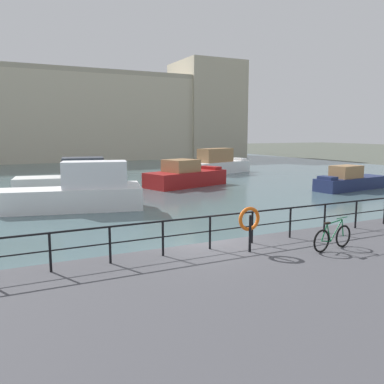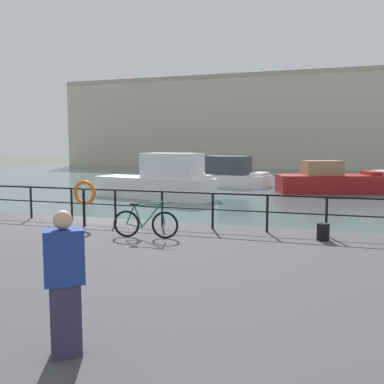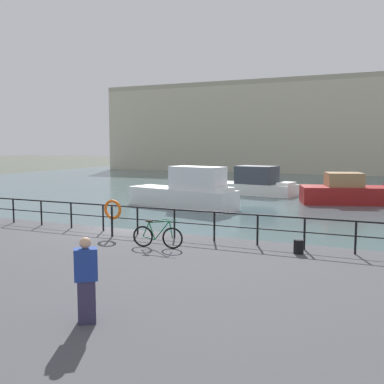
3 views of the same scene
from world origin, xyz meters
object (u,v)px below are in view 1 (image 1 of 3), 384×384
(moored_cabin_cruiser, at_px, (79,192))
(moored_red_daysailer, at_px, (350,181))
(moored_blue_motorboat, at_px, (76,177))
(moored_green_narrowboat, at_px, (218,164))
(parked_bicycle, at_px, (333,238))
(harbor_building, at_px, (75,116))
(moored_harbor_tender, at_px, (185,176))
(life_ring_stand, at_px, (249,220))

(moored_cabin_cruiser, distance_m, moored_red_daysailer, 20.17)
(moored_blue_motorboat, distance_m, moored_green_narrowboat, 16.23)
(moored_cabin_cruiser, distance_m, parked_bicycle, 14.71)
(harbor_building, relative_size, moored_harbor_tender, 9.06)
(moored_harbor_tender, bearing_deg, moored_cabin_cruiser, -162.98)
(moored_cabin_cruiser, height_order, parked_bicycle, moored_cabin_cruiser)
(moored_cabin_cruiser, bearing_deg, moored_red_daysailer, 11.07)
(moored_harbor_tender, bearing_deg, life_ring_stand, -127.13)
(harbor_building, distance_m, moored_green_narrowboat, 29.97)
(moored_green_narrowboat, relative_size, parked_bicycle, 4.75)
(moored_harbor_tender, bearing_deg, moored_green_narrowboat, 28.15)
(moored_blue_motorboat, distance_m, moored_cabin_cruiser, 9.73)
(harbor_building, distance_m, moored_cabin_cruiser, 43.00)
(moored_cabin_cruiser, height_order, moored_red_daysailer, moored_cabin_cruiser)
(life_ring_stand, bearing_deg, harbor_building, 85.21)
(harbor_building, bearing_deg, moored_harbor_tender, -86.20)
(harbor_building, relative_size, moored_red_daysailer, 9.78)
(harbor_building, xyz_separation_m, moored_red_daysailer, (12.80, -42.68, -6.09))
(harbor_building, bearing_deg, parked_bicycle, -92.20)
(moored_harbor_tender, bearing_deg, moored_blue_motorboat, 142.78)
(moored_blue_motorboat, bearing_deg, moored_green_narrowboat, 26.34)
(moored_red_daysailer, xyz_separation_m, moored_green_narrowboat, (-3.08, 14.91, 0.35))
(harbor_building, xyz_separation_m, moored_green_narrowboat, (9.72, -27.76, -5.74))
(harbor_building, xyz_separation_m, parked_bicycle, (-2.14, -55.74, -5.66))
(moored_harbor_tender, relative_size, parked_bicycle, 4.18)
(harbor_building, distance_m, parked_bicycle, 56.07)
(harbor_building, xyz_separation_m, moored_harbor_tender, (2.35, -35.31, -5.95))
(moored_blue_motorboat, bearing_deg, moored_cabin_cruiser, -89.14)
(moored_cabin_cruiser, bearing_deg, life_ring_stand, -64.70)
(moored_harbor_tender, bearing_deg, harbor_building, 76.30)
(moored_cabin_cruiser, height_order, moored_green_narrowboat, moored_cabin_cruiser)
(harbor_building, xyz_separation_m, life_ring_stand, (-4.58, -54.73, -5.07))
(moored_red_daysailer, height_order, moored_harbor_tender, moored_harbor_tender)
(moored_green_narrowboat, xyz_separation_m, parked_bicycle, (-11.87, -27.97, 0.08))
(moored_blue_motorboat, bearing_deg, moored_harbor_tender, -9.90)
(moored_cabin_cruiser, xyz_separation_m, life_ring_stand, (2.77, -12.75, 0.64))
(moored_red_daysailer, xyz_separation_m, parked_bicycle, (-14.94, -13.06, 0.43))
(moored_blue_motorboat, bearing_deg, moored_red_daysailer, -19.10)
(moored_cabin_cruiser, bearing_deg, moored_blue_motorboat, 94.08)
(moored_green_narrowboat, bearing_deg, moored_red_daysailer, -98.44)
(moored_cabin_cruiser, bearing_deg, harbor_building, 93.11)
(moored_cabin_cruiser, relative_size, moored_green_narrowboat, 0.96)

